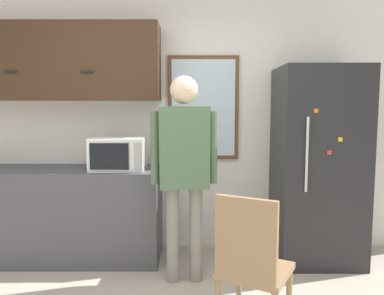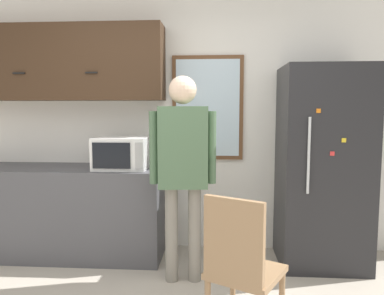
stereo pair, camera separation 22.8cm
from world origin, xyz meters
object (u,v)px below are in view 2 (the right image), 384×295
microwave (122,153)px  person (183,158)px  chair (241,264)px  refrigerator (322,167)px

microwave → person: person is taller
chair → person: bearing=-33.7°
microwave → refrigerator: refrigerator is taller
microwave → refrigerator: bearing=0.9°
person → chair: bearing=-67.6°
person → chair: 1.10m
refrigerator → person: bearing=-159.8°
refrigerator → chair: 1.61m
refrigerator → chair: (-0.84, -1.31, -0.42)m
microwave → refrigerator: 1.93m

